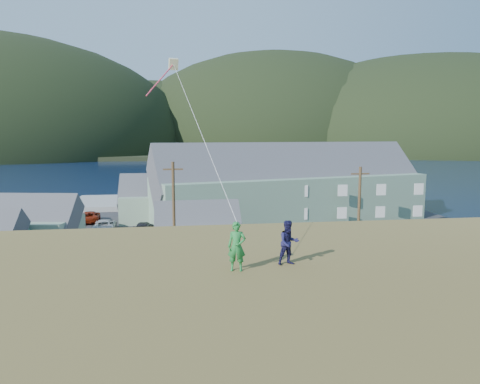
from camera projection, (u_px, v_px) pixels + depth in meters
name	position (u px, v px, depth m)	size (l,w,h in m)	color
ground	(198.00, 282.00, 33.92)	(900.00, 900.00, 0.00)	#0A1638
grass_strip	(199.00, 290.00, 31.94)	(110.00, 8.00, 0.10)	#4C3D19
waterfront_lot	(192.00, 233.00, 50.60)	(72.00, 36.00, 0.12)	#28282B
wharf	(153.00, 202.00, 72.32)	(26.00, 14.00, 0.90)	gray
far_shore	(182.00, 149.00, 357.89)	(900.00, 320.00, 2.00)	black
far_hills	(231.00, 149.00, 312.92)	(760.00, 265.00, 143.00)	black
lodge	(292.00, 186.00, 56.69)	(38.08, 19.06, 12.91)	gray
shed_palegreen_near	(29.00, 226.00, 42.72)	(10.44, 7.55, 6.94)	gray
shed_white	(198.00, 231.00, 40.72)	(8.24, 5.64, 6.46)	white
shed_palegreen_far	(164.00, 199.00, 57.91)	(11.72, 6.78, 7.87)	gray
utility_poles	(171.00, 221.00, 34.50)	(31.52, 0.24, 9.35)	#47331E
parked_cars	(134.00, 221.00, 54.25)	(24.93, 13.08, 1.57)	navy
kite_flyer_green	(237.00, 246.00, 13.58)	(0.58, 0.38, 1.59)	#207733
kite_flyer_navy	(289.00, 243.00, 14.23)	(0.73, 0.57, 1.50)	#181740
kite_rig	(172.00, 68.00, 21.15)	(1.63, 4.89, 11.36)	beige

